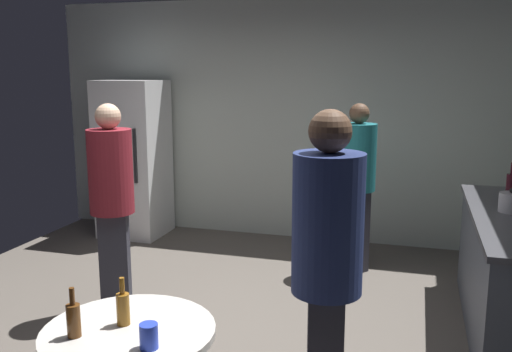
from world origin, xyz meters
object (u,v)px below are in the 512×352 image
(kettle, at_px, (511,202))
(person_in_maroon_shirt, at_px, (112,193))
(beer_bottle_amber, at_px, (123,308))
(plastic_cup_blue, at_px, (149,336))
(person_in_navy_shirt, at_px, (327,259))
(refrigerator, at_px, (134,159))
(wine_bottle_on_counter, at_px, (511,187))
(person_in_teal_shirt, at_px, (357,175))
(foreground_table, at_px, (130,350))
(beer_bottle_brown, at_px, (74,319))

(kettle, height_order, person_in_maroon_shirt, person_in_maroon_shirt)
(beer_bottle_amber, bearing_deg, plastic_cup_blue, -37.85)
(kettle, bearing_deg, person_in_navy_shirt, -121.64)
(refrigerator, relative_size, wine_bottle_on_counter, 5.81)
(refrigerator, xyz_separation_m, plastic_cup_blue, (2.10, -3.71, -0.11))
(wine_bottle_on_counter, bearing_deg, person_in_teal_shirt, 154.19)
(kettle, bearing_deg, person_in_teal_shirt, 141.99)
(person_in_maroon_shirt, xyz_separation_m, person_in_teal_shirt, (1.72, 1.49, -0.03))
(foreground_table, relative_size, plastic_cup_blue, 7.27)
(foreground_table, height_order, person_in_maroon_shirt, person_in_maroon_shirt)
(refrigerator, height_order, person_in_navy_shirt, refrigerator)
(wine_bottle_on_counter, bearing_deg, beer_bottle_brown, -129.45)
(wine_bottle_on_counter, relative_size, person_in_navy_shirt, 0.18)
(beer_bottle_amber, distance_m, person_in_navy_shirt, 0.98)
(wine_bottle_on_counter, distance_m, person_in_teal_shirt, 1.38)
(foreground_table, xyz_separation_m, person_in_maroon_shirt, (-1.01, 1.57, 0.34))
(person_in_maroon_shirt, bearing_deg, kettle, 79.87)
(beer_bottle_amber, xyz_separation_m, beer_bottle_brown, (-0.15, -0.17, 0.00))
(beer_bottle_brown, bearing_deg, wine_bottle_on_counter, 50.55)
(kettle, height_order, foreground_table, kettle)
(kettle, xyz_separation_m, wine_bottle_on_counter, (0.04, 0.34, 0.05))
(kettle, bearing_deg, foreground_table, -131.83)
(beer_bottle_brown, bearing_deg, plastic_cup_blue, -0.22)
(foreground_table, xyz_separation_m, beer_bottle_brown, (-0.19, -0.14, 0.19))
(refrigerator, height_order, beer_bottle_brown, refrigerator)
(person_in_maroon_shirt, bearing_deg, beer_bottle_brown, 4.77)
(foreground_table, relative_size, person_in_teal_shirt, 0.50)
(person_in_navy_shirt, distance_m, person_in_teal_shirt, 2.66)
(kettle, xyz_separation_m, beer_bottle_brown, (-2.10, -2.26, -0.15))
(refrigerator, bearing_deg, person_in_navy_shirt, -48.80)
(refrigerator, xyz_separation_m, person_in_maroon_shirt, (0.91, -2.00, 0.07))
(kettle, distance_m, wine_bottle_on_counter, 0.34)
(beer_bottle_amber, xyz_separation_m, person_in_teal_shirt, (0.75, 3.03, 0.12))
(refrigerator, distance_m, plastic_cup_blue, 4.26)
(foreground_table, relative_size, beer_bottle_brown, 3.48)
(foreground_table, relative_size, person_in_maroon_shirt, 0.48)
(refrigerator, height_order, kettle, refrigerator)
(person_in_teal_shirt, bearing_deg, wine_bottle_on_counter, 104.08)
(foreground_table, height_order, person_in_navy_shirt, person_in_navy_shirt)
(wine_bottle_on_counter, distance_m, beer_bottle_brown, 3.37)
(kettle, distance_m, person_in_navy_shirt, 2.02)
(refrigerator, distance_m, person_in_maroon_shirt, 2.20)
(wine_bottle_on_counter, xyz_separation_m, beer_bottle_amber, (-1.99, -2.43, -0.20))
(plastic_cup_blue, bearing_deg, beer_bottle_brown, 179.78)
(refrigerator, height_order, foreground_table, refrigerator)
(refrigerator, bearing_deg, foreground_table, -61.67)
(foreground_table, xyz_separation_m, beer_bottle_amber, (-0.04, 0.03, 0.19))
(wine_bottle_on_counter, bearing_deg, person_in_navy_shirt, -118.14)
(refrigerator, relative_size, plastic_cup_blue, 16.36)
(refrigerator, distance_m, person_in_navy_shirt, 4.21)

